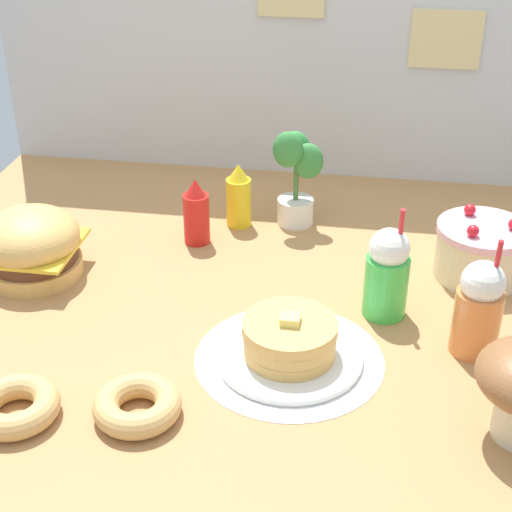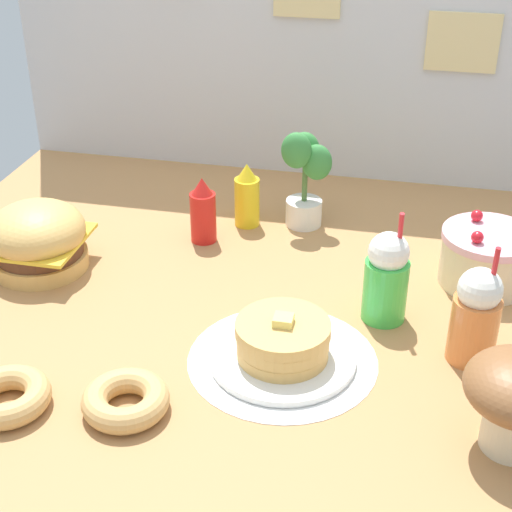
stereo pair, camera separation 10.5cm
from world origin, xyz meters
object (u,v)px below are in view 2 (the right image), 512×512
(donut_chocolate, at_px, (126,400))
(potted_plant, at_px, (305,175))
(donut_pink_glaze, at_px, (7,396))
(layer_cake, at_px, (487,258))
(pancake_stack, at_px, (283,344))
(orange_float_cup, at_px, (476,316))
(burger, at_px, (38,238))
(ketchup_bottle, at_px, (203,212))
(mustard_bottle, at_px, (247,197))
(cream_soda_cup, at_px, (386,277))

(donut_chocolate, relative_size, potted_plant, 0.61)
(donut_pink_glaze, bearing_deg, layer_cake, 36.38)
(pancake_stack, relative_size, donut_pink_glaze, 1.83)
(orange_float_cup, bearing_deg, donut_chocolate, -154.10)
(donut_chocolate, bearing_deg, pancake_stack, 39.56)
(layer_cake, distance_m, potted_plant, 0.61)
(pancake_stack, bearing_deg, burger, 159.68)
(donut_chocolate, bearing_deg, orange_float_cup, 25.90)
(ketchup_bottle, bearing_deg, mustard_bottle, 51.20)
(burger, bearing_deg, ketchup_bottle, 32.13)
(pancake_stack, xyz_separation_m, orange_float_cup, (0.44, 0.11, 0.07))
(pancake_stack, xyz_separation_m, donut_chocolate, (-0.30, -0.25, -0.02))
(pancake_stack, bearing_deg, donut_pink_glaze, -152.31)
(pancake_stack, relative_size, cream_soda_cup, 1.13)
(layer_cake, distance_m, ketchup_bottle, 0.83)
(cream_soda_cup, distance_m, orange_float_cup, 0.25)
(mustard_bottle, distance_m, donut_chocolate, 0.93)
(layer_cake, distance_m, donut_pink_glaze, 1.30)
(burger, height_order, ketchup_bottle, ketchup_bottle)
(layer_cake, bearing_deg, mustard_bottle, 164.53)
(ketchup_bottle, relative_size, donut_chocolate, 1.08)
(ketchup_bottle, bearing_deg, burger, -147.87)
(burger, relative_size, orange_float_cup, 0.88)
(pancake_stack, bearing_deg, cream_soda_cup, 47.27)
(cream_soda_cup, bearing_deg, donut_pink_glaze, -145.70)
(orange_float_cup, distance_m, potted_plant, 0.79)
(orange_float_cup, bearing_deg, burger, 171.79)
(mustard_bottle, bearing_deg, layer_cake, -15.47)
(burger, distance_m, orange_float_cup, 1.21)
(mustard_bottle, relative_size, orange_float_cup, 0.67)
(layer_cake, bearing_deg, donut_chocolate, -137.30)
(pancake_stack, relative_size, donut_chocolate, 1.83)
(orange_float_cup, bearing_deg, pancake_stack, -165.94)
(burger, height_order, cream_soda_cup, cream_soda_cup)
(pancake_stack, relative_size, ketchup_bottle, 1.70)
(layer_cake, relative_size, mustard_bottle, 1.25)
(pancake_stack, xyz_separation_m, layer_cake, (0.48, 0.47, 0.03))
(ketchup_bottle, height_order, cream_soda_cup, cream_soda_cup)
(mustard_bottle, bearing_deg, orange_float_cup, -39.67)
(burger, relative_size, potted_plant, 0.87)
(ketchup_bottle, bearing_deg, cream_soda_cup, -28.05)
(cream_soda_cup, bearing_deg, burger, 177.44)
(burger, xyz_separation_m, potted_plant, (0.70, 0.43, 0.08))
(mustard_bottle, distance_m, donut_pink_glaze, 1.02)
(ketchup_bottle, bearing_deg, donut_pink_glaze, -104.17)
(burger, xyz_separation_m, mustard_bottle, (0.52, 0.39, 0.00))
(layer_cake, xyz_separation_m, cream_soda_cup, (-0.26, -0.23, 0.04))
(donut_pink_glaze, xyz_separation_m, potted_plant, (0.49, 1.01, 0.14))
(donut_chocolate, distance_m, potted_plant, 1.00)
(mustard_bottle, xyz_separation_m, donut_pink_glaze, (-0.32, -0.97, -0.07))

